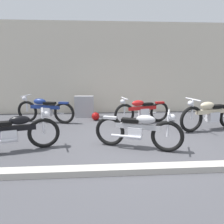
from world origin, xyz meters
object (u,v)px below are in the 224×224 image
(helmet, at_px, (96,116))
(motorcycle_blue, at_px, (45,110))
(motorcycle_cream, at_px, (211,115))
(motorcycle_black, at_px, (13,133))
(stone_marker, at_px, (84,107))
(motorcycle_red, at_px, (142,111))
(motorcycle_silver, at_px, (138,130))

(helmet, xyz_separation_m, motorcycle_blue, (-1.71, -0.20, 0.31))
(motorcycle_cream, bearing_deg, motorcycle_black, -0.99)
(motorcycle_blue, bearing_deg, motorcycle_black, 102.92)
(stone_marker, relative_size, motorcycle_red, 0.41)
(motorcycle_silver, xyz_separation_m, motorcycle_cream, (2.44, 1.27, 0.03))
(motorcycle_cream, bearing_deg, motorcycle_silver, 13.22)
(motorcycle_black, bearing_deg, motorcycle_red, 17.22)
(motorcycle_cream, xyz_separation_m, motorcycle_red, (-1.89, 0.88, -0.04))
(motorcycle_cream, xyz_separation_m, motorcycle_black, (-5.23, -1.23, -0.03))
(motorcycle_blue, relative_size, motorcycle_black, 1.02)
(helmet, distance_m, motorcycle_blue, 1.74)
(motorcycle_blue, relative_size, motorcycle_cream, 0.95)
(helmet, distance_m, motorcycle_red, 1.66)
(helmet, xyz_separation_m, motorcycle_black, (-1.79, -2.61, 0.30))
(stone_marker, bearing_deg, helmet, -49.48)
(helmet, bearing_deg, motorcycle_red, -17.77)
(motorcycle_black, xyz_separation_m, motorcycle_red, (3.35, 2.12, -0.01))
(motorcycle_silver, relative_size, motorcycle_black, 0.98)
(stone_marker, xyz_separation_m, helmet, (0.42, -0.49, -0.26))
(motorcycle_cream, bearing_deg, motorcycle_blue, -27.21)
(helmet, bearing_deg, motorcycle_blue, -173.46)
(helmet, relative_size, motorcycle_cream, 0.13)
(stone_marker, distance_m, motorcycle_black, 3.40)
(motorcycle_blue, distance_m, motorcycle_black, 2.42)
(motorcycle_red, bearing_deg, motorcycle_silver, 61.64)
(motorcycle_cream, relative_size, motorcycle_red, 1.10)
(helmet, relative_size, motorcycle_black, 0.14)
(motorcycle_blue, xyz_separation_m, motorcycle_red, (3.26, -0.30, -0.02))
(motorcycle_black, distance_m, motorcycle_red, 3.96)
(motorcycle_black, bearing_deg, helmet, 40.56)
(motorcycle_cream, bearing_deg, motorcycle_red, -39.29)
(motorcycle_blue, height_order, motorcycle_black, motorcycle_blue)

